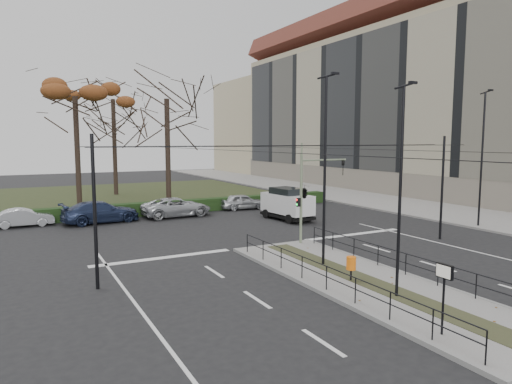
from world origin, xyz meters
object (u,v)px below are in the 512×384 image
(litter_bin, at_px, (351,264))
(parked_car_second, at_px, (24,217))
(parked_car_fourth, at_px, (177,207))
(traffic_light, at_px, (306,191))
(streetlamp_sidewalk, at_px, (482,157))
(rust_tree, at_px, (75,97))
(white_van, at_px, (287,203))
(streetlamp_median_near, at_px, (401,189))
(parked_car_fifth, at_px, (243,202))
(info_panel, at_px, (444,279))
(bare_tree_near, at_px, (167,107))
(bare_tree_center, at_px, (113,106))
(streetlamp_median_far, at_px, (325,168))
(parked_car_third, at_px, (101,212))

(litter_bin, distance_m, parked_car_second, 22.96)
(parked_car_second, height_order, parked_car_fourth, parked_car_fourth)
(traffic_light, distance_m, parked_car_second, 19.19)
(streetlamp_sidewalk, relative_size, rust_tree, 0.73)
(parked_car_second, relative_size, white_van, 0.83)
(streetlamp_median_near, xyz_separation_m, parked_car_fifth, (4.77, 22.23, -3.38))
(info_panel, xyz_separation_m, bare_tree_near, (1.09, 29.82, 6.84))
(bare_tree_center, relative_size, parked_car_fifth, 3.42)
(streetlamp_median_near, distance_m, bare_tree_center, 37.76)
(parked_car_fourth, xyz_separation_m, bare_tree_near, (1.08, 5.49, 7.90))
(streetlamp_median_far, distance_m, rust_tree, 26.28)
(litter_bin, height_order, streetlamp_median_near, streetlamp_median_near)
(litter_bin, height_order, parked_car_fourth, parked_car_fourth)
(streetlamp_median_near, bearing_deg, info_panel, -112.89)
(traffic_light, height_order, streetlamp_median_near, streetlamp_median_near)
(litter_bin, relative_size, streetlamp_sidewalk, 0.11)
(info_panel, xyz_separation_m, streetlamp_median_near, (1.28, 3.04, 2.25))
(traffic_light, bearing_deg, streetlamp_median_far, -113.34)
(streetlamp_median_near, height_order, bare_tree_near, bare_tree_near)
(streetlamp_median_far, distance_m, streetlamp_sidewalk, 15.08)
(parked_car_second, bearing_deg, rust_tree, -32.26)
(parked_car_second, bearing_deg, streetlamp_median_near, -153.48)
(traffic_light, distance_m, parked_car_fifth, 13.83)
(bare_tree_center, bearing_deg, parked_car_third, -104.55)
(streetlamp_sidewalk, distance_m, parked_car_fifth, 18.25)
(parked_car_second, relative_size, parked_car_third, 0.71)
(parked_car_fourth, bearing_deg, rust_tree, 33.14)
(streetlamp_median_near, xyz_separation_m, parked_car_second, (-11.62, 22.18, -3.42))
(parked_car_third, bearing_deg, streetlamp_median_far, -163.09)
(traffic_light, xyz_separation_m, bare_tree_center, (-4.66, 28.42, 6.27))
(litter_bin, height_order, streetlamp_median_far, streetlamp_median_far)
(parked_car_fourth, height_order, white_van, white_van)
(parked_car_third, xyz_separation_m, parked_car_fourth, (5.54, 0.03, -0.04))
(parked_car_third, bearing_deg, streetlamp_sidewalk, -128.06)
(litter_bin, xyz_separation_m, parked_car_fourth, (-0.99, 19.07, -0.12))
(rust_tree, relative_size, parked_car_fifth, 3.19)
(traffic_light, bearing_deg, parked_car_second, 135.70)
(parked_car_second, xyz_separation_m, bare_tree_center, (8.97, 15.12, 8.64))
(info_panel, relative_size, white_van, 0.47)
(litter_bin, xyz_separation_m, streetlamp_median_far, (0.50, 2.52, 3.66))
(rust_tree, height_order, parked_car_fifth, rust_tree)
(streetlamp_median_near, height_order, bare_tree_center, bare_tree_center)
(white_van, distance_m, bare_tree_near, 14.07)
(streetlamp_median_far, height_order, white_van, streetlamp_median_far)
(parked_car_second, distance_m, parked_car_third, 4.89)
(white_van, xyz_separation_m, rust_tree, (-12.61, 13.27, 8.17))
(streetlamp_median_near, relative_size, bare_tree_center, 0.58)
(info_panel, relative_size, rust_tree, 0.17)
(streetlamp_median_far, height_order, parked_car_fourth, streetlamp_median_far)
(parked_car_second, bearing_deg, litter_bin, -151.55)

